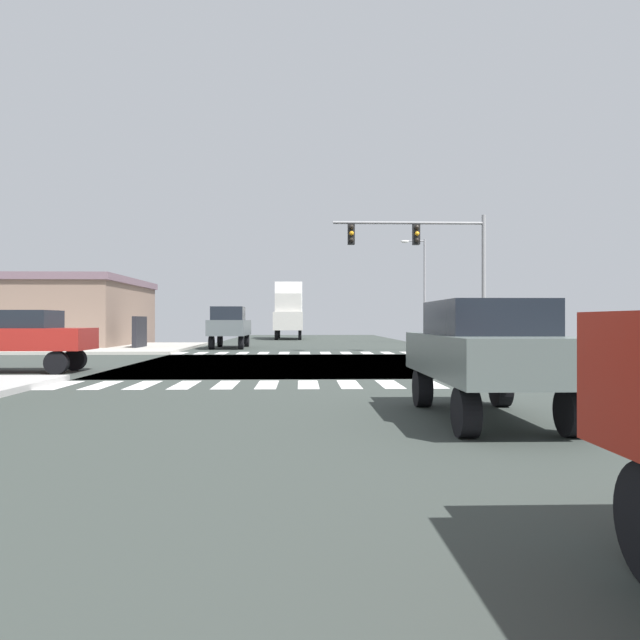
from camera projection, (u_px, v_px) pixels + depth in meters
The scene contains 12 objects.
ground at pixel (327, 364), 22.19m from camera, with size 90.00×90.00×0.05m.
sidewalk_corner_ne at pixel (546, 347), 34.58m from camera, with size 12.00×12.00×0.14m.
sidewalk_corner_nw at pixel (84, 348), 33.78m from camera, with size 12.00×12.00×0.14m.
crosswalk_near at pixel (329, 384), 14.88m from camera, with size 13.50×2.00×0.01m.
crosswalk_far at pixel (315, 353), 29.48m from camera, with size 13.50×2.00×0.01m.
traffic_signal_mast at pixel (425, 250), 29.30m from camera, with size 7.40×0.55×6.68m.
street_lamp at pixel (421, 280), 42.74m from camera, with size 1.78×0.32×7.28m.
bank_building at pixel (27, 312), 36.97m from camera, with size 14.70×11.02×4.13m.
pickup_nearside_1 at pixel (230, 326), 34.59m from camera, with size 2.00×5.10×2.35m.
box_truck_farside_1 at pixel (289, 309), 52.19m from camera, with size 2.40×7.20×4.85m.
sedan_queued_2 at pixel (486, 349), 9.60m from camera, with size 1.80×4.30×1.88m.
sedan_leading_3 at pixel (17, 335), 18.40m from camera, with size 4.30×1.80×1.88m.
Camera 1 is at (-0.92, -22.17, 1.56)m, focal length 34.18 mm.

